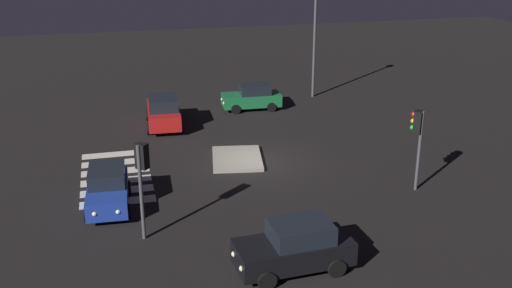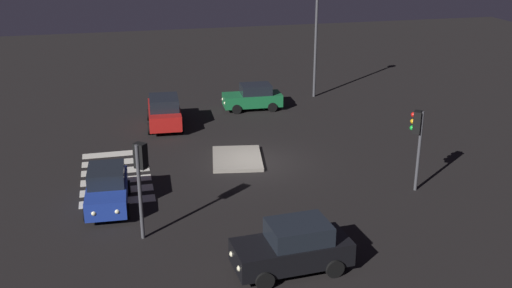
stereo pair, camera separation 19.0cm
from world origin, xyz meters
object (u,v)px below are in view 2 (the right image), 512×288
traffic_island (237,159)px  car_green (253,97)px  car_blue (107,188)px  traffic_light_north (417,131)px  car_red (164,112)px  car_black (293,247)px  traffic_light_east (141,167)px  street_lamp (317,19)px

traffic_island → car_green: (-8.31, 2.81, 0.70)m
car_blue → traffic_light_north: traffic_light_north is taller
car_blue → car_red: 10.50m
traffic_island → car_red: 6.91m
car_green → car_black: (18.62, -3.05, 0.07)m
car_blue → car_green: size_ratio=1.03×
car_green → traffic_light_north: (13.57, 4.06, 1.98)m
traffic_light_north → traffic_light_east: size_ratio=0.97×
car_blue → car_red: (-9.95, 3.35, 0.08)m
car_red → street_lamp: 12.05m
car_green → street_lamp: (-1.86, 4.72, 4.43)m
car_red → traffic_light_east: (12.95, -2.01, 1.95)m
car_red → car_green: car_red is taller
car_red → traffic_light_east: bearing=174.5°
car_red → car_green: (-2.13, 5.80, -0.11)m
traffic_island → street_lamp: bearing=143.5°
traffic_light_east → car_red: bearing=34.5°
car_black → traffic_light_east: size_ratio=1.10×
car_black → traffic_light_east: bearing=-40.2°
traffic_island → car_blue: (3.77, -6.34, 0.73)m
car_red → traffic_light_north: 15.22m
traffic_island → traffic_light_east: (6.77, -5.00, 2.77)m
car_black → traffic_light_north: traffic_light_north is taller
traffic_island → car_green: car_green is taller
car_green → traffic_light_north: 14.30m
traffic_island → car_black: (10.31, -0.24, 0.77)m
car_blue → traffic_light_east: traffic_light_east is taller
traffic_island → car_green: size_ratio=0.95×
car_red → traffic_island: bearing=-150.9°
car_black → traffic_light_north: bearing=-148.1°
traffic_light_east → street_lamp: 21.20m
car_black → traffic_light_north: 8.92m
traffic_island → car_blue: size_ratio=0.92×
traffic_light_north → street_lamp: street_lamp is taller
traffic_light_north → traffic_light_east: (1.51, -11.87, 0.09)m
car_black → traffic_light_north: size_ratio=1.13×
car_blue → traffic_light_east: (2.99, 1.34, 2.04)m
traffic_light_north → car_green: bearing=-35.5°
traffic_light_east → traffic_light_north: bearing=-39.5°
car_red → traffic_light_north: (11.44, 9.86, 1.87)m
street_lamp → car_red: bearing=-69.2°
car_red → car_black: 16.72m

